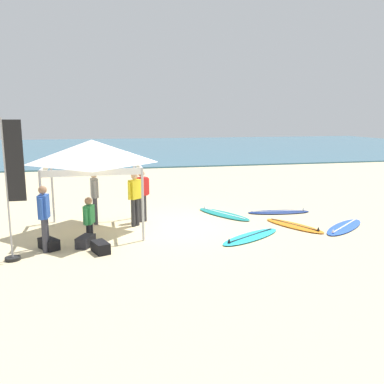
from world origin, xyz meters
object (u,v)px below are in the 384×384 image
object	(u,v)px
person_red	(142,192)
surfboard_orange	(294,226)
surfboard_cyan	(251,237)
gear_bag_on_sand	(86,241)
gear_bag_by_pole	(101,247)
person_grey	(95,194)
person_yellow	(135,195)
canopy_tent	(92,152)
person_blue	(44,214)
surfboard_navy	(279,212)
person_green	(89,216)
gear_bag_near_tent	(49,244)
banner_flag	(13,196)
surfboard_teal	(223,214)
surfboard_blue	(344,227)

from	to	relation	value
person_red	surfboard_orange	bearing A→B (deg)	-20.43
surfboard_cyan	gear_bag_on_sand	world-z (taller)	gear_bag_on_sand
surfboard_cyan	gear_bag_by_pole	bearing A→B (deg)	-175.27
person_grey	gear_bag_on_sand	world-z (taller)	person_grey
person_yellow	gear_bag_by_pole	size ratio (longest dim) A/B	2.85
canopy_tent	person_blue	size ratio (longest dim) A/B	1.61
surfboard_cyan	person_red	size ratio (longest dim) A/B	1.36
surfboard_navy	person_yellow	distance (m)	5.32
person_blue	person_green	world-z (taller)	person_blue
surfboard_navy	gear_bag_near_tent	distance (m)	7.98
person_yellow	surfboard_cyan	bearing A→B (deg)	-33.08
person_yellow	gear_bag_on_sand	world-z (taller)	person_yellow
person_yellow	surfboard_navy	bearing A→B (deg)	6.89
person_blue	person_green	xyz separation A→B (m)	(1.07, 0.86, -0.33)
person_red	gear_bag_on_sand	world-z (taller)	person_red
surfboard_orange	person_red	distance (m)	5.00
surfboard_cyan	person_grey	bearing A→B (deg)	149.43
surfboard_navy	banner_flag	bearing A→B (deg)	-159.47
canopy_tent	surfboard_orange	bearing A→B (deg)	-8.73
surfboard_cyan	person_grey	world-z (taller)	person_grey
surfboard_teal	gear_bag_by_pole	bearing A→B (deg)	-143.58
gear_bag_on_sand	surfboard_navy	bearing A→B (deg)	19.71
person_green	person_yellow	bearing A→B (deg)	38.11
gear_bag_by_pole	surfboard_teal	bearing A→B (deg)	36.42
surfboard_teal	person_grey	bearing A→B (deg)	-177.09
surfboard_teal	surfboard_cyan	xyz separation A→B (m)	(-0.04, -2.78, 0.00)
person_red	surfboard_teal	bearing A→B (deg)	5.05
person_green	surfboard_navy	bearing A→B (deg)	14.60
canopy_tent	person_yellow	size ratio (longest dim) A/B	1.61
person_red	gear_bag_near_tent	bearing A→B (deg)	-139.52
person_grey	gear_bag_near_tent	distance (m)	2.74
surfboard_cyan	person_green	size ratio (longest dim) A/B	1.94
person_grey	person_green	bearing A→B (deg)	-95.46
surfboard_blue	surfboard_orange	bearing A→B (deg)	161.21
banner_flag	person_yellow	bearing A→B (deg)	38.82
gear_bag_near_tent	surfboard_cyan	bearing A→B (deg)	-2.46
person_blue	gear_bag_by_pole	xyz separation A→B (m)	(1.36, -0.42, -0.85)
person_grey	gear_bag_by_pole	size ratio (longest dim) A/B	2.85
surfboard_teal	person_blue	world-z (taller)	person_blue
surfboard_blue	surfboard_cyan	xyz separation A→B (m)	(-3.21, -0.32, 0.00)
surfboard_blue	person_grey	size ratio (longest dim) A/B	1.33
surfboard_teal	surfboard_orange	xyz separation A→B (m)	(1.73, -1.97, 0.00)
canopy_tent	surfboard_teal	distance (m)	5.07
person_grey	person_green	size ratio (longest dim) A/B	1.43
surfboard_blue	surfboard_orange	world-z (taller)	same
surfboard_cyan	banner_flag	distance (m)	6.37
gear_bag_on_sand	surfboard_cyan	bearing A→B (deg)	-3.19
canopy_tent	gear_bag_by_pole	xyz separation A→B (m)	(0.14, -2.10, -2.25)
surfboard_teal	surfboard_cyan	bearing A→B (deg)	-90.83
canopy_tent	banner_flag	distance (m)	2.97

